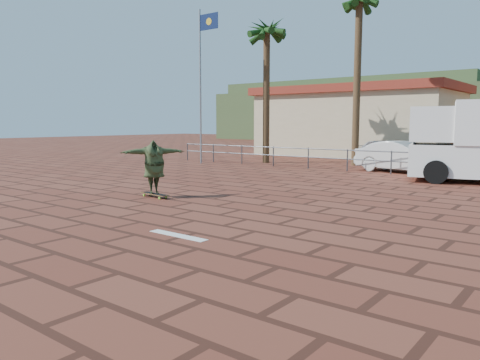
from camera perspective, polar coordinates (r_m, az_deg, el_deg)
name	(u,v)px	position (r m, az deg, el deg)	size (l,w,h in m)	color
ground	(195,221)	(10.51, -5.56, -4.96)	(120.00, 120.00, 0.00)	brown
paint_stripe	(178,235)	(9.19, -7.57, -6.71)	(1.40, 0.22, 0.01)	white
guardrail	(391,158)	(20.74, 17.97, 2.54)	(24.06, 0.06, 1.00)	#47494F
flagpole	(202,75)	(25.18, -4.65, 12.61)	(1.30, 0.10, 8.00)	gray
palm_far_left	(267,34)	(25.94, 3.28, 17.34)	(2.40, 2.40, 8.25)	brown
palm_left	(359,4)	(25.27, 14.35, 20.02)	(2.40, 2.40, 9.45)	brown
building_west	(358,121)	(32.21, 14.20, 6.99)	(12.60, 7.60, 4.50)	beige
hill_back	(353,110)	(69.81, 13.60, 8.31)	(35.00, 14.00, 8.00)	#384C28
longboard	(155,194)	(13.92, -10.36, -1.71)	(1.14, 0.37, 0.11)	olive
skateboarder	(154,167)	(13.82, -10.43, 1.57)	(1.92, 0.52, 1.56)	#364525
car_silver	(387,152)	(25.06, 17.54, 3.26)	(1.59, 3.96, 1.35)	#B1B3B9
car_white	(403,157)	(21.68, 19.28, 2.67)	(1.45, 4.15, 1.37)	silver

